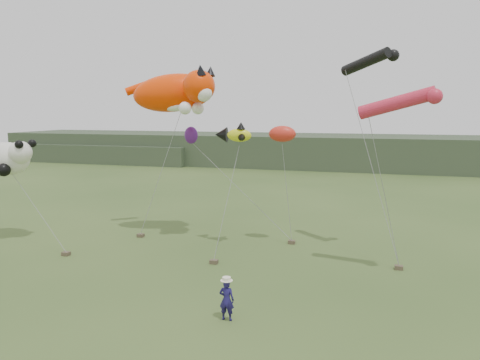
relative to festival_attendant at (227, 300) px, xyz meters
name	(u,v)px	position (x,y,z in m)	size (l,w,h in m)	color
ground	(203,296)	(-1.53, 1.75, -0.72)	(120.00, 120.00, 0.00)	#385123
headland	(303,151)	(-4.64, 46.44, 1.20)	(90.00, 13.00, 4.00)	#2D3D28
festival_attendant	(227,300)	(0.00, 0.00, 0.00)	(0.53, 0.35, 1.44)	#1C1653
sandbag_anchors	(218,251)	(-2.80, 7.16, -0.63)	(16.13, 5.53, 0.19)	brown
cat_kite	(179,92)	(-5.94, 9.75, 7.42)	(6.13, 3.47, 2.67)	#FF3801
fish_kite	(233,135)	(-2.46, 8.56, 5.18)	(2.11, 1.41, 1.07)	yellow
tube_kites	(388,83)	(5.05, 7.83, 7.63)	(4.43, 5.42, 3.34)	black
panda_kite	(9,158)	(-14.69, 6.46, 3.83)	(3.22, 2.08, 2.00)	white
misc_kites	(250,134)	(-1.99, 10.31, 5.12)	(7.06, 2.59, 1.18)	red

